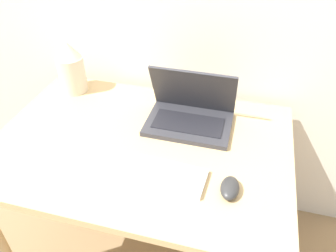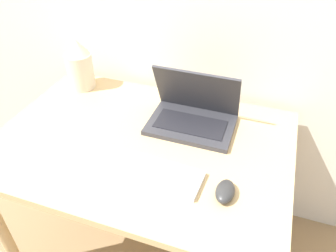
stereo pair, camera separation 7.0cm
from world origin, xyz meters
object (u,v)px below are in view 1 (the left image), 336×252
at_px(keyboard, 143,170).
at_px(mouse, 230,188).
at_px(vase, 71,68).
at_px(laptop, 190,112).

height_order(keyboard, mouse, mouse).
bearing_deg(keyboard, vase, 138.48).
relative_size(laptop, keyboard, 0.78).
relative_size(laptop, vase, 1.42).
distance_m(laptop, mouse, 0.40).
bearing_deg(mouse, vase, 150.43).
bearing_deg(mouse, keyboard, 177.38).
bearing_deg(laptop, mouse, -59.00).
relative_size(keyboard, mouse, 4.34).
distance_m(laptop, vase, 0.60).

